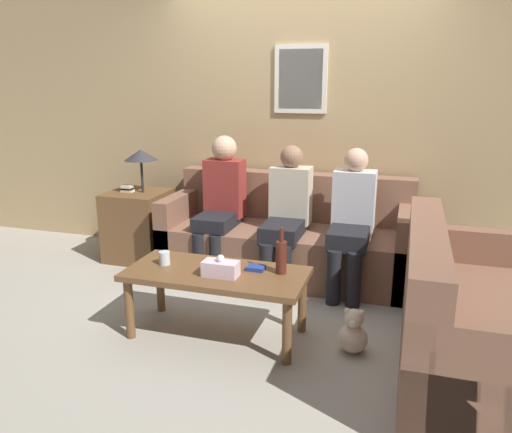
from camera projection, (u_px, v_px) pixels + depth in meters
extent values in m
plane|color=#ADA899|center=(272.00, 293.00, 4.09)|extent=(16.00, 16.00, 0.00)
cube|color=tan|center=(301.00, 124.00, 4.63)|extent=(9.00, 0.06, 2.60)
cube|color=silver|center=(301.00, 79.00, 4.49)|extent=(0.48, 0.02, 0.60)
cube|color=silver|center=(300.00, 79.00, 4.48)|extent=(0.40, 0.01, 0.52)
cube|color=brown|center=(286.00, 251.00, 4.45)|extent=(2.16, 0.84, 0.44)
cube|color=brown|center=(295.00, 196.00, 4.63)|extent=(2.16, 0.20, 0.43)
cube|color=brown|center=(182.00, 229.00, 4.71)|extent=(0.14, 0.84, 0.68)
cube|color=brown|center=(405.00, 249.00, 4.13)|extent=(0.14, 0.84, 0.68)
cube|color=brown|center=(477.00, 339.00, 2.92)|extent=(0.84, 1.66, 0.44)
cube|color=brown|center=(425.00, 264.00, 2.90)|extent=(0.20, 1.66, 0.43)
cube|color=brown|center=(499.00, 397.00, 2.19)|extent=(0.84, 0.14, 0.68)
cube|color=brown|center=(467.00, 274.00, 3.59)|extent=(0.84, 0.14, 0.68)
cube|color=brown|center=(216.00, 274.00, 3.32)|extent=(1.21, 0.56, 0.04)
cylinder|color=brown|center=(129.00, 309.00, 3.33)|extent=(0.06, 0.06, 0.42)
cylinder|color=brown|center=(287.00, 332.00, 3.02)|extent=(0.06, 0.06, 0.42)
cylinder|color=brown|center=(160.00, 284.00, 3.73)|extent=(0.06, 0.06, 0.42)
cylinder|color=brown|center=(302.00, 303.00, 3.42)|extent=(0.06, 0.06, 0.42)
cube|color=brown|center=(139.00, 225.00, 4.83)|extent=(0.54, 0.54, 0.66)
cylinder|color=#262628|center=(142.00, 175.00, 4.69)|extent=(0.02, 0.02, 0.33)
cone|color=#2D2D33|center=(141.00, 155.00, 4.64)|extent=(0.31, 0.31, 0.10)
cube|color=beige|center=(128.00, 191.00, 4.74)|extent=(0.11, 0.08, 0.02)
cube|color=black|center=(127.00, 189.00, 4.74)|extent=(0.11, 0.08, 0.02)
cube|color=beige|center=(127.00, 186.00, 4.73)|extent=(0.10, 0.09, 0.02)
cylinder|color=#562319|center=(281.00, 257.00, 3.25)|extent=(0.07, 0.07, 0.22)
cylinder|color=#562319|center=(282.00, 235.00, 3.21)|extent=(0.03, 0.03, 0.09)
cylinder|color=silver|center=(165.00, 258.00, 3.42)|extent=(0.08, 0.08, 0.09)
cube|color=navy|center=(256.00, 268.00, 3.33)|extent=(0.12, 0.09, 0.03)
cube|color=silver|center=(221.00, 269.00, 3.22)|extent=(0.23, 0.12, 0.10)
sphere|color=white|center=(220.00, 258.00, 3.20)|extent=(0.05, 0.05, 0.05)
cube|color=black|center=(216.00, 222.00, 4.37)|extent=(0.31, 0.44, 0.14)
cylinder|color=black|center=(199.00, 258.00, 4.26)|extent=(0.11, 0.11, 0.44)
cylinder|color=black|center=(216.00, 260.00, 4.22)|extent=(0.11, 0.11, 0.44)
cube|color=maroon|center=(225.00, 188.00, 4.51)|extent=(0.34, 0.22, 0.52)
sphere|color=tan|center=(224.00, 148.00, 4.42)|extent=(0.22, 0.22, 0.22)
cube|color=black|center=(283.00, 230.00, 4.14)|extent=(0.31, 0.50, 0.14)
cylinder|color=black|center=(266.00, 270.00, 4.00)|extent=(0.11, 0.11, 0.44)
cylinder|color=black|center=(284.00, 272.00, 3.95)|extent=(0.11, 0.11, 0.44)
cube|color=beige|center=(291.00, 195.00, 4.30)|extent=(0.34, 0.22, 0.49)
sphere|color=#8C664C|center=(292.00, 157.00, 4.22)|extent=(0.19, 0.19, 0.19)
cube|color=black|center=(349.00, 236.00, 3.97)|extent=(0.31, 0.46, 0.14)
cylinder|color=black|center=(334.00, 277.00, 3.85)|extent=(0.11, 0.11, 0.44)
cylinder|color=black|center=(354.00, 280.00, 3.80)|extent=(0.11, 0.11, 0.44)
cube|color=silver|center=(354.00, 200.00, 4.12)|extent=(0.34, 0.22, 0.49)
sphere|color=tan|center=(356.00, 160.00, 4.03)|extent=(0.20, 0.20, 0.20)
sphere|color=beige|center=(353.00, 338.00, 3.18)|extent=(0.19, 0.19, 0.19)
sphere|color=beige|center=(354.00, 318.00, 3.15)|extent=(0.12, 0.12, 0.12)
sphere|color=beige|center=(348.00, 311.00, 3.15)|extent=(0.04, 0.04, 0.04)
sphere|color=beige|center=(361.00, 313.00, 3.12)|extent=(0.04, 0.04, 0.04)
sphere|color=#FFEAD1|center=(353.00, 323.00, 3.10)|extent=(0.05, 0.05, 0.05)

